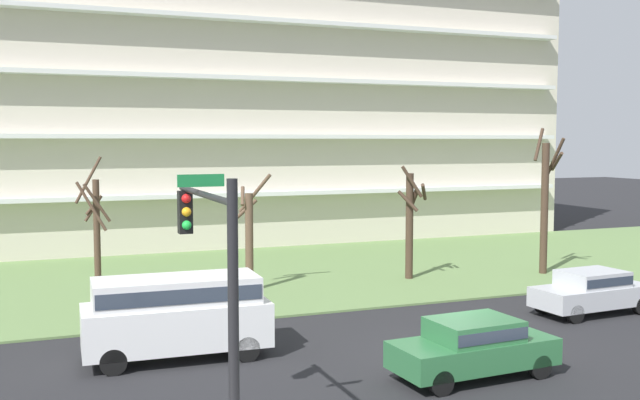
# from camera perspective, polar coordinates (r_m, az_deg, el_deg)

# --- Properties ---
(ground) EXTENTS (160.00, 160.00, 0.00)m
(ground) POSITION_cam_1_polar(r_m,az_deg,el_deg) (21.99, 9.58, -11.85)
(ground) COLOR #232326
(grass_lawn_strip) EXTENTS (80.00, 16.00, 0.08)m
(grass_lawn_strip) POSITION_cam_1_polar(r_m,az_deg,el_deg) (34.40, -2.60, -5.69)
(grass_lawn_strip) COLOR #66844C
(grass_lawn_strip) RESTS_ON ground
(apartment_building) EXTENTS (43.69, 13.20, 19.32)m
(apartment_building) POSITION_cam_1_polar(r_m,az_deg,el_deg) (47.55, -8.24, 8.76)
(apartment_building) COLOR beige
(apartment_building) RESTS_ON ground
(tree_far_left) EXTENTS (1.23, 1.51, 5.63)m
(tree_far_left) POSITION_cam_1_polar(r_m,az_deg,el_deg) (28.14, -17.02, -2.51)
(tree_far_left) COLOR #4C3828
(tree_far_left) RESTS_ON ground
(tree_left) EXTENTS (1.65, 1.28, 4.86)m
(tree_left) POSITION_cam_1_polar(r_m,az_deg,el_deg) (30.04, -5.52, -2.77)
(tree_left) COLOR brown
(tree_left) RESTS_ON ground
(tree_center) EXTENTS (1.63, 1.25, 5.13)m
(tree_center) POSITION_cam_1_polar(r_m,az_deg,el_deg) (32.69, 7.05, -1.56)
(tree_center) COLOR #423023
(tree_center) RESTS_ON ground
(tree_right) EXTENTS (1.32, 1.40, 6.79)m
(tree_right) POSITION_cam_1_polar(r_m,az_deg,el_deg) (35.27, 17.12, -0.11)
(tree_right) COLOR #423023
(tree_right) RESTS_ON ground
(sedan_silver_near_left) EXTENTS (4.50, 2.06, 1.57)m
(sedan_silver_near_left) POSITION_cam_1_polar(r_m,az_deg,el_deg) (28.20, 20.40, -6.57)
(sedan_silver_near_left) COLOR #B7BABF
(sedan_silver_near_left) RESTS_ON ground
(van_white_center_left) EXTENTS (5.27, 2.18, 2.36)m
(van_white_center_left) POSITION_cam_1_polar(r_m,az_deg,el_deg) (21.40, -11.09, -8.46)
(van_white_center_left) COLOR white
(van_white_center_left) RESTS_ON ground
(sedan_green_center_right) EXTENTS (4.49, 2.05, 1.57)m
(sedan_green_center_right) POSITION_cam_1_polar(r_m,az_deg,el_deg) (19.96, 11.85, -10.99)
(sedan_green_center_right) COLOR #2D6B3D
(sedan_green_center_right) RESTS_ON ground
(traffic_signal_mast) EXTENTS (0.90, 4.31, 5.61)m
(traffic_signal_mast) POSITION_cam_1_polar(r_m,az_deg,el_deg) (13.46, -8.40, -5.68)
(traffic_signal_mast) COLOR black
(traffic_signal_mast) RESTS_ON ground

